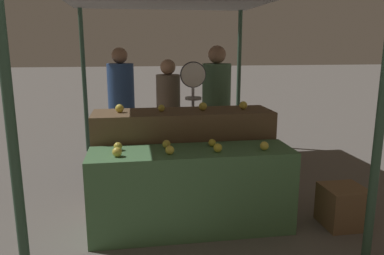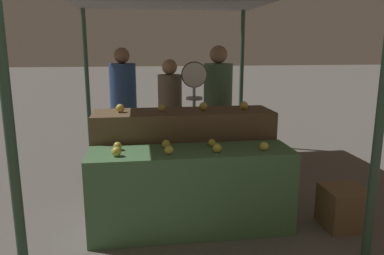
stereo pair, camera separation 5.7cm
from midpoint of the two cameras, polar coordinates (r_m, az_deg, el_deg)
name	(u,v)px [view 1 (the left image)]	position (r m, az deg, el deg)	size (l,w,h in m)	color
ground_plane	(192,229)	(3.80, -0.48, -15.18)	(60.00, 60.00, 0.00)	#66605B
market_canopy	(177,1)	(4.44, -2.65, 18.75)	(2.82, 4.05, 2.38)	#33513D
display_counter_front	(192,190)	(3.63, -0.49, -9.56)	(1.92, 0.55, 0.80)	#4C7A4C
display_counter_back	(183,159)	(4.15, -1.73, -4.77)	(1.92, 0.55, 1.07)	brown
apple_front_0	(117,152)	(3.36, -11.82, -3.67)	(0.09, 0.09, 0.09)	gold
apple_front_1	(170,150)	(3.36, -3.90, -3.45)	(0.08, 0.08, 0.08)	yellow
apple_front_2	(218,148)	(3.43, 3.47, -3.12)	(0.08, 0.08, 0.08)	gold
apple_front_3	(264,146)	(3.55, 10.51, -2.76)	(0.08, 0.08, 0.08)	yellow
apple_front_4	(118,146)	(3.56, -11.68, -2.83)	(0.08, 0.08, 0.08)	gold
apple_front_5	(166,144)	(3.57, -4.37, -2.53)	(0.08, 0.08, 0.08)	gold
apple_front_6	(212,143)	(3.63, 2.64, -2.33)	(0.07, 0.07, 0.07)	gold
apple_back_0	(120,108)	(4.00, -11.39, 2.87)	(0.09, 0.09, 0.09)	yellow
apple_back_1	(161,108)	(3.99, -5.10, 2.96)	(0.07, 0.07, 0.07)	gold
apple_back_2	(203,106)	(4.05, 1.27, 3.25)	(0.09, 0.09, 0.09)	gold
apple_back_3	(243,105)	(4.16, 7.42, 3.38)	(0.09, 0.09, 0.09)	yellow
produce_scale	(193,96)	(4.57, -0.19, 4.84)	(0.31, 0.20, 1.57)	#99999E
person_vendor_at_scale	(216,103)	(5.00, 3.40, 3.80)	(0.40, 0.40, 1.76)	#2D2D38
person_customer_left	(121,99)	(5.61, -11.01, 4.33)	(0.50, 0.50, 1.73)	#2D2D38
person_customer_right	(168,108)	(5.20, -3.92, 2.98)	(0.42, 0.42, 1.58)	#2D2D38
wooden_crate_side	(343,206)	(4.07, 21.62, -11.09)	(0.40, 0.40, 0.40)	brown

